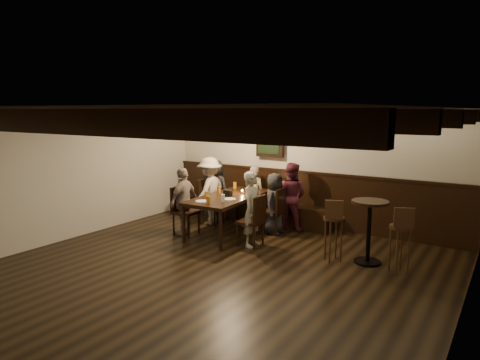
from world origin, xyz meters
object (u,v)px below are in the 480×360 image
Objects in this scene: chair_left_far at (185,220)px; person_right_far at (253,209)px; chair_left_near at (211,210)px; person_left_far at (184,201)px; bar_stool_left at (333,238)px; person_right_near at (274,203)px; high_top_table at (369,222)px; chair_right_near at (273,219)px; person_left_near at (210,191)px; bar_stool_right at (399,248)px; person_bench_left at (215,189)px; person_bench_centre at (254,194)px; chair_right_far at (251,230)px; dining_table at (229,199)px; person_bench_right at (291,196)px.

person_right_far reaches higher than chair_left_far.
chair_left_near is at bearing -179.99° from chair_left_far.
person_left_far is 1.28× the size of bar_stool_left.
person_right_near is 1.18× the size of high_top_table.
chair_left_near is 1.44m from chair_right_near.
chair_left_far is 0.66× the size of person_left_near.
high_top_table is at bearing 77.44° from person_left_near.
person_right_far is (1.50, 0.10, 0.01)m from person_left_far.
person_right_near is 1.17× the size of bar_stool_right.
chair_left_far is 3.47m from high_top_table.
person_bench_left is 1.36m from person_left_far.
chair_left_far is 0.77× the size of person_bench_centre.
person_right_far reaches higher than chair_right_far.
chair_left_near is at bearing 57.98° from chair_right_far.
person_left_near is (-1.52, 0.80, 0.43)m from chair_right_far.
bar_stool_right is at bearing 89.08° from chair_left_far.
chair_left_far is 1.69m from person_bench_centre.
person_bench_left is (-0.27, 1.34, 0.37)m from chair_left_far.
dining_table is 1.52× the size of person_bench_right.
bar_stool_left is at bearing 145.11° from person_bench_centre.
person_bench_centre is 0.86× the size of person_left_near.
bar_stool_right reaches higher than high_top_table.
person_bench_centre is at bearing 128.66° from person_left_near.
person_right_near is at bearing 120.96° from person_left_far.
chair_right_near is at bearing 1.97° from person_right_far.
chair_left_far is at bearing 39.81° from person_bench_right.
person_right_near is at bearing 90.00° from chair_left_near.
person_left_far is at bearing 162.70° from bar_stool_left.
chair_left_far is 0.79× the size of person_right_near.
person_bench_right is 1.95m from bar_stool_left.
chair_left_far is at bearing 122.03° from chair_right_near.
person_bench_right reaches higher than high_top_table.
person_right_near reaches higher than chair_right_far.
person_right_far is at bearing 161.76° from bar_stool_left.
chair_right_far is at bearing -32.03° from dining_table.
person_right_far is at bearing -90.00° from chair_right_far.
bar_stool_left reaches higher than chair_right_far.
chair_left_far is at bearing 97.61° from person_bench_left.
dining_table is 1.55× the size of person_right_far.
bar_stool_left is (3.00, -0.75, 0.09)m from chair_left_near.
high_top_table is at bearing -111.39° from person_right_near.
person_right_near is (-0.03, 0.90, 0.32)m from chair_right_far.
chair_left_near is at bearing 58.52° from person_right_far.
chair_right_far is 0.68× the size of person_right_far.
bar_stool_left reaches higher than chair_right_near.
person_right_far is at bearing 83.66° from person_bench_right.
chair_left_near is at bearing 147.99° from dining_table.
chair_left_far is 2.14m from person_bench_right.
chair_right_far is 1.70m from person_bench_centre.
person_left_far is (-0.72, -0.50, -0.04)m from dining_table.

